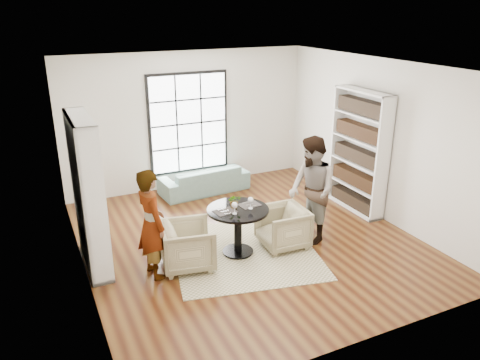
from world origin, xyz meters
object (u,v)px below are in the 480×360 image
wine_glass_left (235,205)px  person_left (151,224)px  pedestal_table (238,221)px  sofa (204,179)px  person_right (312,190)px  armchair_left (188,246)px  wine_glass_right (251,200)px  flower_centerpiece (234,201)px  armchair_right (283,227)px

wine_glass_left → person_left: bearing=175.6°
pedestal_table → sofa: 2.87m
pedestal_table → person_left: bearing=-177.9°
person_right → wine_glass_left: bearing=-82.0°
armchair_left → wine_glass_right: 1.22m
pedestal_table → person_right: 1.39m
pedestal_table → flower_centerpiece: bearing=114.7°
armchair_left → pedestal_table: bearing=-76.0°
sofa → flower_centerpiece: 2.86m
person_left → wine_glass_right: (1.63, -0.03, 0.10)m
pedestal_table → armchair_right: (0.79, -0.10, -0.23)m
pedestal_table → wine_glass_left: 0.42m
armchair_left → wine_glass_right: wine_glass_right is taller
wine_glass_left → person_right: bearing=2.0°
sofa → armchair_right: 2.93m
person_right → person_left: bearing=-85.0°
pedestal_table → person_left: 1.46m
person_left → armchair_left: bearing=-98.8°
armchair_left → person_left: size_ratio=0.47×
person_right → flower_centerpiece: bearing=-91.0°
flower_centerpiece → armchair_left: bearing=-172.1°
pedestal_table → armchair_left: 0.91m
person_left → flower_centerpiece: size_ratio=7.36×
sofa → armchair_right: (0.30, -2.91, 0.07)m
wine_glass_left → wine_glass_right: 0.32m
person_right → pedestal_table: bearing=-88.4°
flower_centerpiece → wine_glass_right: bearing=-33.9°
person_right → flower_centerpiece: person_right is taller
armchair_right → wine_glass_left: (-0.92, -0.05, 0.60)m
pedestal_table → person_left: (-1.44, -0.05, 0.27)m
person_left → wine_glass_right: person_left is taller
wine_glass_left → wine_glass_right: (0.32, 0.07, 0.00)m
armchair_right → flower_centerpiece: 1.01m
armchair_left → armchair_right: (1.68, -0.05, -0.01)m
pedestal_table → armchair_left: bearing=-176.6°
armchair_right → person_right: size_ratio=0.41×
armchair_left → person_right: 2.30m
person_left → wine_glass_left: person_left is taller
person_right → wine_glass_left: 1.47m
sofa → armchair_right: size_ratio=2.52×
armchair_right → person_right: bearing=92.7°
flower_centerpiece → armchair_right: bearing=-11.6°
sofa → flower_centerpiece: size_ratio=8.37×
sofa → wine_glass_left: 3.10m
person_right → wine_glass_left: size_ratio=9.25×
pedestal_table → armchair_left: pedestal_table is taller
wine_glass_right → flower_centerpiece: flower_centerpiece is taller
armchair_left → flower_centerpiece: bearing=-71.5°
sofa → armchair_left: 3.17m
pedestal_table → wine_glass_right: wine_glass_right is taller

